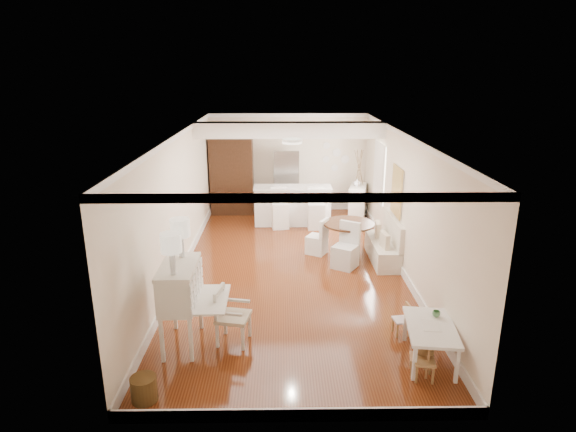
{
  "coord_description": "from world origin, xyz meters",
  "views": [
    {
      "loc": [
        -0.21,
        -9.23,
        4.02
      ],
      "look_at": [
        -0.06,
        0.3,
        1.08
      ],
      "focal_mm": 30.0,
      "sensor_mm": 36.0,
      "label": 1
    }
  ],
  "objects_px": {
    "dining_table": "(348,239)",
    "pantry_cabinet": "(232,174)",
    "kids_chair_c": "(425,361)",
    "gustavian_armchair": "(233,316)",
    "kids_table": "(429,343)",
    "fridge": "(299,182)",
    "wicker_basket": "(144,389)",
    "bar_stool_right": "(316,208)",
    "kids_chair_a": "(419,357)",
    "slip_chair_far": "(317,236)",
    "slip_chair_near": "(346,246)",
    "sideboard": "(358,202)",
    "kids_chair_b": "(402,319)",
    "breakfast_counter": "(293,205)",
    "bar_stool_left": "(280,208)",
    "secretary_bureau": "(181,305)"
  },
  "relations": [
    {
      "from": "dining_table",
      "to": "slip_chair_near",
      "type": "height_order",
      "value": "slip_chair_near"
    },
    {
      "from": "kids_table",
      "to": "fridge",
      "type": "height_order",
      "value": "fridge"
    },
    {
      "from": "breakfast_counter",
      "to": "sideboard",
      "type": "distance_m",
      "value": 1.9
    },
    {
      "from": "gustavian_armchair",
      "to": "pantry_cabinet",
      "type": "height_order",
      "value": "pantry_cabinet"
    },
    {
      "from": "slip_chair_far",
      "to": "breakfast_counter",
      "type": "distance_m",
      "value": 2.22
    },
    {
      "from": "kids_chair_c",
      "to": "slip_chair_near",
      "type": "relative_size",
      "value": 0.58
    },
    {
      "from": "slip_chair_near",
      "to": "kids_chair_c",
      "type": "bearing_deg",
      "value": -49.35
    },
    {
      "from": "kids_chair_c",
      "to": "bar_stool_left",
      "type": "height_order",
      "value": "bar_stool_left"
    },
    {
      "from": "pantry_cabinet",
      "to": "secretary_bureau",
      "type": "bearing_deg",
      "value": -90.82
    },
    {
      "from": "slip_chair_far",
      "to": "gustavian_armchair",
      "type": "bearing_deg",
      "value": 5.65
    },
    {
      "from": "kids_chair_b",
      "to": "pantry_cabinet",
      "type": "relative_size",
      "value": 0.22
    },
    {
      "from": "slip_chair_near",
      "to": "breakfast_counter",
      "type": "relative_size",
      "value": 0.47
    },
    {
      "from": "dining_table",
      "to": "sideboard",
      "type": "height_order",
      "value": "sideboard"
    },
    {
      "from": "kids_chair_a",
      "to": "kids_chair_b",
      "type": "height_order",
      "value": "same"
    },
    {
      "from": "kids_table",
      "to": "breakfast_counter",
      "type": "xyz_separation_m",
      "value": [
        -1.8,
        6.35,
        0.24
      ]
    },
    {
      "from": "wicker_basket",
      "to": "breakfast_counter",
      "type": "bearing_deg",
      "value": 74.11
    },
    {
      "from": "breakfast_counter",
      "to": "bar_stool_right",
      "type": "distance_m",
      "value": 0.71
    },
    {
      "from": "dining_table",
      "to": "bar_stool_right",
      "type": "xyz_separation_m",
      "value": [
        -0.58,
        1.91,
        0.16
      ]
    },
    {
      "from": "kids_chair_a",
      "to": "bar_stool_right",
      "type": "distance_m",
      "value": 6.37
    },
    {
      "from": "kids_chair_c",
      "to": "sideboard",
      "type": "relative_size",
      "value": 0.58
    },
    {
      "from": "pantry_cabinet",
      "to": "fridge",
      "type": "relative_size",
      "value": 1.28
    },
    {
      "from": "breakfast_counter",
      "to": "fridge",
      "type": "height_order",
      "value": "fridge"
    },
    {
      "from": "gustavian_armchair",
      "to": "kids_table",
      "type": "height_order",
      "value": "gustavian_armchair"
    },
    {
      "from": "slip_chair_near",
      "to": "sideboard",
      "type": "distance_m",
      "value": 3.6
    },
    {
      "from": "dining_table",
      "to": "sideboard",
      "type": "xyz_separation_m",
      "value": [
        0.64,
        2.83,
        0.08
      ]
    },
    {
      "from": "kids_table",
      "to": "gustavian_armchair",
      "type": "bearing_deg",
      "value": 169.5
    },
    {
      "from": "dining_table",
      "to": "slip_chair_far",
      "type": "xyz_separation_m",
      "value": [
        -0.69,
        0.13,
        0.03
      ]
    },
    {
      "from": "kids_chair_b",
      "to": "kids_chair_c",
      "type": "relative_size",
      "value": 0.92
    },
    {
      "from": "kids_chair_b",
      "to": "kids_table",
      "type": "bearing_deg",
      "value": 9.34
    },
    {
      "from": "kids_chair_c",
      "to": "sideboard",
      "type": "bearing_deg",
      "value": 96.47
    },
    {
      "from": "slip_chair_near",
      "to": "pantry_cabinet",
      "type": "xyz_separation_m",
      "value": [
        -2.73,
        4.05,
        0.67
      ]
    },
    {
      "from": "secretary_bureau",
      "to": "kids_chair_c",
      "type": "bearing_deg",
      "value": -15.68
    },
    {
      "from": "breakfast_counter",
      "to": "fridge",
      "type": "distance_m",
      "value": 1.14
    },
    {
      "from": "wicker_basket",
      "to": "sideboard",
      "type": "height_order",
      "value": "sideboard"
    },
    {
      "from": "kids_chair_c",
      "to": "gustavian_armchair",
      "type": "bearing_deg",
      "value": 168.21
    },
    {
      "from": "kids_chair_a",
      "to": "dining_table",
      "type": "height_order",
      "value": "dining_table"
    },
    {
      "from": "slip_chair_near",
      "to": "kids_table",
      "type": "bearing_deg",
      "value": -45.07
    },
    {
      "from": "wicker_basket",
      "to": "kids_chair_a",
      "type": "relative_size",
      "value": 0.64
    },
    {
      "from": "kids_chair_b",
      "to": "bar_stool_right",
      "type": "height_order",
      "value": "bar_stool_right"
    },
    {
      "from": "kids_chair_c",
      "to": "pantry_cabinet",
      "type": "relative_size",
      "value": 0.24
    },
    {
      "from": "bar_stool_right",
      "to": "sideboard",
      "type": "bearing_deg",
      "value": 34.47
    },
    {
      "from": "dining_table",
      "to": "gustavian_armchair",
      "type": "bearing_deg",
      "value": -122.16
    },
    {
      "from": "dining_table",
      "to": "slip_chair_near",
      "type": "relative_size",
      "value": 1.17
    },
    {
      "from": "kids_chair_a",
      "to": "slip_chair_far",
      "type": "distance_m",
      "value": 4.63
    },
    {
      "from": "kids_chair_c",
      "to": "bar_stool_right",
      "type": "bearing_deg",
      "value": 107.11
    },
    {
      "from": "kids_table",
      "to": "slip_chair_near",
      "type": "bearing_deg",
      "value": 102.78
    },
    {
      "from": "kids_table",
      "to": "wicker_basket",
      "type": "bearing_deg",
      "value": -167.98
    },
    {
      "from": "secretary_bureau",
      "to": "wicker_basket",
      "type": "distance_m",
      "value": 1.4
    },
    {
      "from": "wicker_basket",
      "to": "fridge",
      "type": "height_order",
      "value": "fridge"
    },
    {
      "from": "dining_table",
      "to": "pantry_cabinet",
      "type": "bearing_deg",
      "value": 130.52
    }
  ]
}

